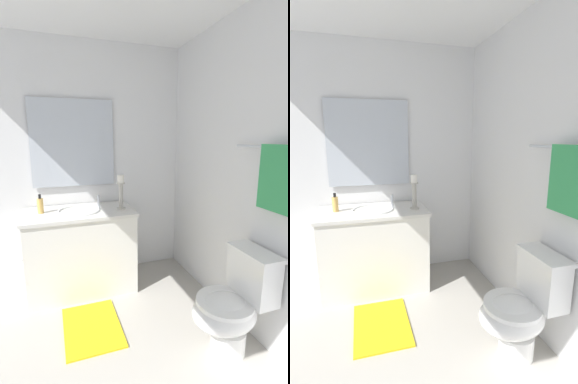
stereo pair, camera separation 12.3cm
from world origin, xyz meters
TOP-DOWN VIEW (x-y plane):
  - floor at (0.00, 0.00)m, footprint 2.60×2.42m
  - wall_back at (0.00, 1.21)m, footprint 2.60×0.04m
  - wall_left at (-1.30, 0.00)m, footprint 0.04×2.42m
  - vanity_cabinet at (-0.97, 0.03)m, footprint 0.58×1.04m
  - sink_basin at (-0.97, 0.03)m, footprint 0.40×0.40m
  - mirror at (-1.25, 0.03)m, footprint 0.02×0.82m
  - candle_holder_tall at (-0.91, 0.43)m, footprint 0.09×0.09m
  - soap_bottle at (-1.02, -0.32)m, footprint 0.06×0.06m
  - toilet at (0.21, 0.93)m, footprint 0.39×0.54m
  - towel_bar at (0.28, 1.15)m, footprint 0.83×0.02m
  - towel_near_vanity at (0.28, 1.13)m, footprint 0.28×0.03m
  - bath_mat at (-0.35, 0.03)m, footprint 0.60×0.44m

SIDE VIEW (x-z plane):
  - floor at x=0.00m, z-range -0.02..0.00m
  - bath_mat at x=-0.35m, z-range 0.00..0.02m
  - toilet at x=0.21m, z-range -0.01..0.74m
  - vanity_cabinet at x=-0.97m, z-range 0.00..0.81m
  - sink_basin at x=-0.97m, z-range 0.65..0.90m
  - soap_bottle at x=-1.02m, z-range 0.80..0.98m
  - candle_holder_tall at x=-0.91m, z-range 0.82..1.16m
  - wall_back at x=0.00m, z-range 0.00..2.45m
  - wall_left at x=-1.30m, z-range 0.00..2.45m
  - towel_near_vanity at x=0.28m, z-range 1.04..1.47m
  - mirror at x=-1.25m, z-range 1.01..1.88m
  - towel_bar at x=0.28m, z-range 1.44..1.46m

